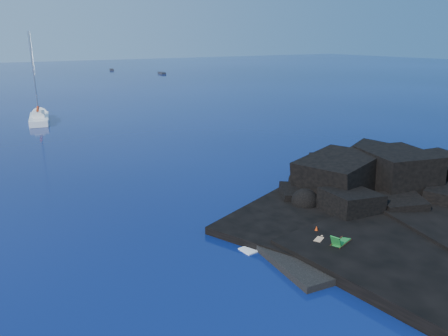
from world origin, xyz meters
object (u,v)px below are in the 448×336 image
object	(u,v)px
marker_cone	(316,231)
distant_boat_a	(112,70)
sailboat	(40,122)
deck_chair	(341,239)
sunbather	(319,241)
distant_boat_b	(162,74)

from	to	relation	value
marker_cone	distant_boat_a	size ratio (longest dim) A/B	0.13
sailboat	deck_chair	world-z (taller)	sailboat
sailboat	sunbather	distance (m)	47.02
sailboat	sunbather	world-z (taller)	sailboat
sailboat	distant_boat_a	distance (m)	92.34
marker_cone	distant_boat_a	distance (m)	133.79
sailboat	distant_boat_b	world-z (taller)	sailboat
sailboat	distant_boat_a	xyz separation A→B (m)	(36.78, 84.70, 0.00)
distant_boat_a	distant_boat_b	bearing A→B (deg)	-53.75
sailboat	deck_chair	size ratio (longest dim) A/B	8.20
sailboat	distant_boat_a	size ratio (longest dim) A/B	2.93
sailboat	sunbather	xyz separation A→B (m)	(6.24, -46.60, 0.53)
sailboat	distant_boat_b	size ratio (longest dim) A/B	2.85
sunbather	marker_cone	bearing A→B (deg)	26.78
distant_boat_b	distant_boat_a	bearing A→B (deg)	116.08
sailboat	marker_cone	world-z (taller)	sailboat
deck_chair	distant_boat_a	xyz separation A→B (m)	(29.83, 132.20, -0.84)
deck_chair	sunbather	distance (m)	1.19
deck_chair	marker_cone	bearing A→B (deg)	73.90
sailboat	marker_cone	distance (m)	46.23
sunbather	distant_boat_b	xyz separation A→B (m)	(39.12, 109.53, -0.53)
sunbather	marker_cone	world-z (taller)	marker_cone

